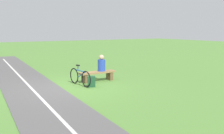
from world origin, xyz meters
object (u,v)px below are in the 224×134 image
Objects in this scene: backpack at (91,82)px; bicycle at (80,77)px; person_seated at (102,64)px; bench at (98,74)px.

bicycle is at bearing -60.26° from backpack.
bicycle is 0.60m from backpack.
person_seated is 0.45× the size of bicycle.
bench is at bearing 0.00° from person_seated.
person_seated is (-0.21, -0.00, 0.47)m from bench.
backpack is (0.96, 0.88, -0.56)m from person_seated.
bench is at bearing -130.66° from backpack.
person_seated is at bearing -137.55° from backpack.
bench is 1.15m from backpack.
person_seated reaches higher than bench.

